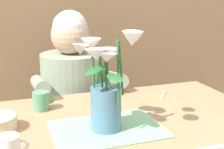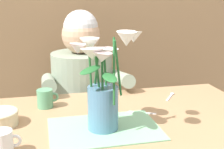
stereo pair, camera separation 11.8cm
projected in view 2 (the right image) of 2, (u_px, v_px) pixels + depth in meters
The scene contains 9 objects.
dining_table at pixel (121, 146), 1.21m from camera, with size 1.20×0.80×0.74m.
seated_person at pixel (83, 110), 1.79m from camera, with size 0.45×0.47×1.14m.
striped_placemat at pixel (104, 129), 1.13m from camera, with size 0.40×0.28×0.01m, color #7AB289.
flower_vase at pixel (103, 84), 1.08m from camera, with size 0.27×0.24×0.37m.
ceramic_bowl at pixel (0, 117), 1.16m from camera, with size 0.14×0.14×0.06m.
ceramic_mug at pixel (45, 98), 1.33m from camera, with size 0.09×0.07×0.08m.
tea_cup at pixel (2, 143), 0.94m from camera, with size 0.09×0.07×0.08m.
spoon_0 at pixel (137, 112), 1.28m from camera, with size 0.12×0.06×0.01m.
spoon_2 at pixel (171, 95), 1.49m from camera, with size 0.08×0.10×0.01m.
Camera 2 is at (-0.28, -1.06, 1.22)m, focal length 49.56 mm.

